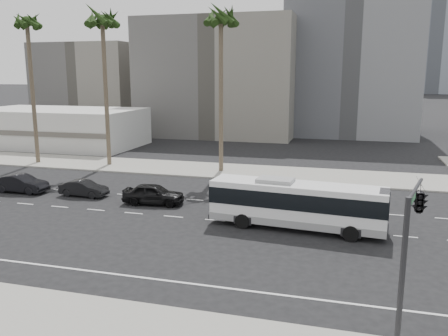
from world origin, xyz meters
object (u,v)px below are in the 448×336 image
(car_a, at_px, (153,194))
(palm_mid, at_px, (102,23))
(car_c, at_px, (21,184))
(car_b, at_px, (84,188))
(palm_far, at_px, (27,25))
(palm_near, at_px, (221,22))
(city_bus, at_px, (297,203))
(traffic_signal, at_px, (418,206))

(car_a, relative_size, palm_mid, 0.28)
(car_c, bearing_deg, palm_mid, -5.79)
(car_b, bearing_deg, palm_mid, 21.50)
(palm_mid, bearing_deg, palm_far, -173.19)
(palm_near, distance_m, palm_far, 20.65)
(car_a, relative_size, palm_near, 0.29)
(city_bus, relative_size, palm_near, 0.70)
(palm_near, height_order, palm_mid, palm_mid)
(car_c, bearing_deg, car_a, -91.44)
(city_bus, relative_size, car_b, 2.84)
(palm_far, bearing_deg, car_a, -31.52)
(car_b, height_order, palm_far, palm_far)
(palm_near, height_order, palm_far, palm_far)
(car_c, bearing_deg, palm_near, -48.06)
(traffic_signal, bearing_deg, city_bus, 129.95)
(traffic_signal, bearing_deg, palm_mid, 149.48)
(car_b, bearing_deg, palm_near, -32.69)
(car_a, xyz_separation_m, traffic_signal, (16.55, -13.93, 4.24))
(city_bus, bearing_deg, car_b, 173.94)
(car_b, xyz_separation_m, palm_mid, (-4.39, 11.93, 14.02))
(city_bus, distance_m, car_a, 11.42)
(palm_far, bearing_deg, car_b, -41.09)
(city_bus, distance_m, palm_near, 22.06)
(traffic_signal, distance_m, palm_near, 31.81)
(traffic_signal, relative_size, palm_near, 0.38)
(car_c, xyz_separation_m, traffic_signal, (28.58, -14.30, 4.29))
(car_c, relative_size, palm_mid, 0.28)
(traffic_signal, bearing_deg, palm_far, 157.90)
(car_a, height_order, car_c, car_a)
(palm_near, bearing_deg, palm_mid, -179.90)
(palm_near, xyz_separation_m, palm_far, (-20.63, -1.00, 0.22))
(car_b, xyz_separation_m, palm_near, (8.06, 11.95, 13.80))
(car_b, relative_size, palm_far, 0.24)
(car_c, bearing_deg, traffic_signal, -116.28)
(car_a, relative_size, traffic_signal, 0.77)
(traffic_signal, bearing_deg, car_a, 153.57)
(car_b, bearing_deg, car_a, -94.45)
(car_a, relative_size, car_c, 1.03)
(car_b, distance_m, car_c, 5.70)
(car_c, relative_size, palm_far, 0.28)
(palm_near, bearing_deg, traffic_signal, -60.80)
(palm_mid, bearing_deg, car_b, -69.81)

